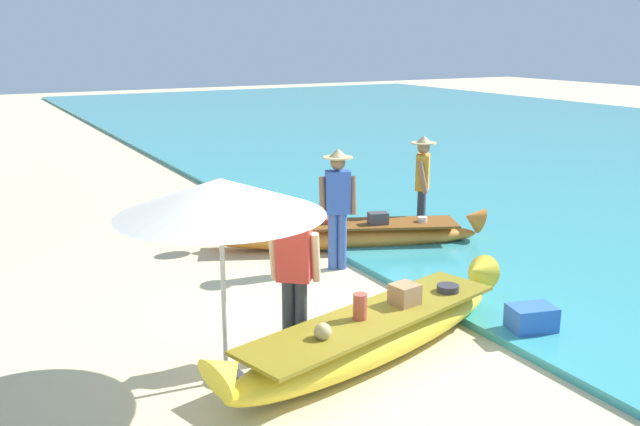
{
  "coord_description": "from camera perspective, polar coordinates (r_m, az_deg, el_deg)",
  "views": [
    {
      "loc": [
        -3.62,
        -6.54,
        3.43
      ],
      "look_at": [
        1.18,
        2.3,
        0.9
      ],
      "focal_mm": 39.71,
      "sensor_mm": 36.0,
      "label": 1
    }
  ],
  "objects": [
    {
      "name": "cooler_box",
      "position": [
        8.67,
        16.66,
        -8.4
      ],
      "size": [
        0.6,
        0.48,
        0.39
      ],
      "primitive_type": "cube",
      "rotation": [
        0.0,
        0.0,
        -0.25
      ],
      "color": "blue",
      "rests_on": "ground"
    },
    {
      "name": "patio_umbrella_large",
      "position": [
        6.83,
        -8.05,
        1.2
      ],
      "size": [
        2.04,
        2.04,
        2.11
      ],
      "color": "#B7B7BC",
      "rests_on": "ground"
    },
    {
      "name": "boat_orange_midground",
      "position": [
        11.68,
        1.83,
        -1.72
      ],
      "size": [
        4.59,
        2.45,
        0.71
      ],
      "color": "orange",
      "rests_on": "ground"
    },
    {
      "name": "boat_yellow_foreground",
      "position": [
        7.81,
        4.4,
        -9.69
      ],
      "size": [
        4.33,
        1.83,
        0.8
      ],
      "color": "yellow",
      "rests_on": "ground"
    },
    {
      "name": "person_vendor_hatted",
      "position": [
        10.45,
        1.43,
        1.02
      ],
      "size": [
        0.59,
        0.44,
        1.84
      ],
      "color": "#3D5BA8",
      "rests_on": "ground"
    },
    {
      "name": "person_vendor_assistant",
      "position": [
        12.46,
        8.27,
        2.8
      ],
      "size": [
        0.52,
        0.55,
        1.76
      ],
      "color": "#333842",
      "rests_on": "ground"
    },
    {
      "name": "sea",
      "position": [
        22.89,
        21.38,
        4.65
      ],
      "size": [
        24.0,
        56.0,
        0.1
      ],
      "primitive_type": "cube",
      "color": "teal",
      "rests_on": "ground"
    },
    {
      "name": "ground_plane",
      "position": [
        8.22,
        0.43,
        -10.54
      ],
      "size": [
        80.0,
        80.0,
        0.0
      ],
      "primitive_type": "plane",
      "color": "beige"
    },
    {
      "name": "person_tourist_customer",
      "position": [
        7.6,
        -2.08,
        -4.68
      ],
      "size": [
        0.56,
        0.5,
        1.73
      ],
      "color": "#333842",
      "rests_on": "ground"
    }
  ]
}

